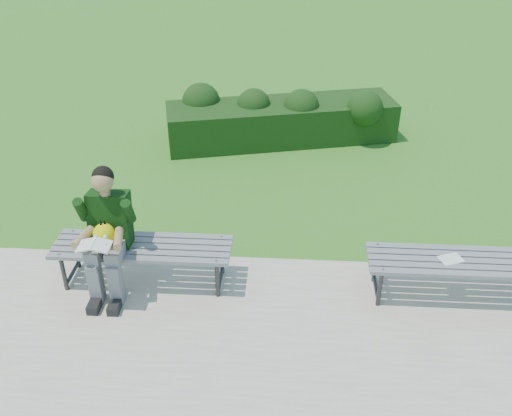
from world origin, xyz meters
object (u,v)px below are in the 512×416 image
Objects in this scene: bench_left at (142,250)px; bench_right at (460,264)px; seated_boy at (107,229)px; paper_sheet at (451,259)px; hedge at (280,118)px.

bench_right is at bearing -0.62° from bench_left.
bench_left is 0.43m from seated_boy.
bench_left reaches higher than paper_sheet.
hedge is 2.01× the size of bench_left.
bench_left is 6.83× the size of paper_sheet.
seated_boy is (-3.45, -0.06, 0.30)m from bench_right.
seated_boy reaches higher than bench_left.
seated_boy is 4.99× the size of paper_sheet.
seated_boy is at bearing -112.99° from hedge.
paper_sheet is at bearing 0.98° from seated_boy.
paper_sheet is (1.77, -3.68, 0.10)m from hedge.
hedge is 3.86m from bench_left.
bench_right is 0.12m from paper_sheet.
paper_sheet is (-0.10, -0.00, 0.06)m from bench_right.
bench_right is at bearing -63.06° from hedge.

